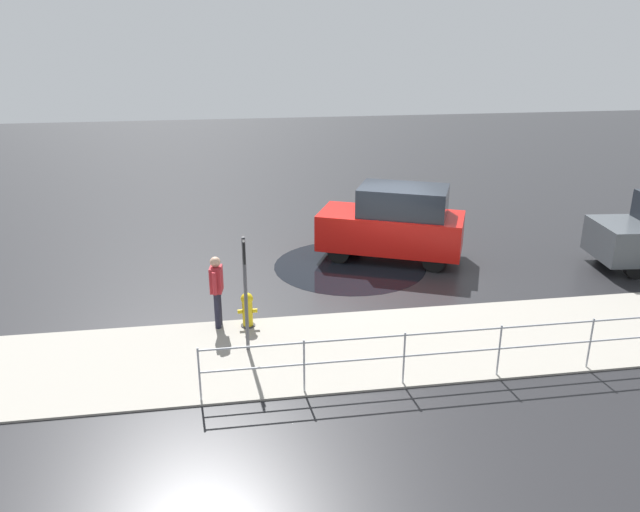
% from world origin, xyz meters
% --- Properties ---
extents(ground_plane, '(60.00, 60.00, 0.00)m').
position_xyz_m(ground_plane, '(0.00, 0.00, 0.00)').
color(ground_plane, black).
extents(kerb_strip, '(24.00, 3.20, 0.04)m').
position_xyz_m(kerb_strip, '(0.00, 4.20, 0.02)').
color(kerb_strip, gray).
rests_on(kerb_strip, ground).
extents(moving_hatchback, '(4.25, 3.14, 2.06)m').
position_xyz_m(moving_hatchback, '(-0.51, -0.76, 1.03)').
color(moving_hatchback, red).
rests_on(moving_hatchback, ground).
extents(fire_hydrant, '(0.42, 0.31, 0.80)m').
position_xyz_m(fire_hydrant, '(3.70, 2.92, 0.40)').
color(fire_hydrant, gold).
rests_on(fire_hydrant, ground).
extents(pedestrian, '(0.29, 0.57, 1.62)m').
position_xyz_m(pedestrian, '(4.32, 2.83, 0.96)').
color(pedestrian, '#B2262D').
rests_on(pedestrian, ground).
extents(metal_railing, '(9.01, 0.04, 1.05)m').
position_xyz_m(metal_railing, '(0.15, 5.66, 0.72)').
color(metal_railing, '#B7BABF').
rests_on(metal_railing, ground).
extents(sign_post, '(0.07, 0.44, 2.40)m').
position_xyz_m(sign_post, '(3.75, 3.97, 1.58)').
color(sign_post, '#4C4C51').
rests_on(sign_post, ground).
extents(puddle_patch, '(4.10, 4.10, 0.01)m').
position_xyz_m(puddle_patch, '(0.80, -0.35, 0.00)').
color(puddle_patch, black).
rests_on(puddle_patch, ground).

